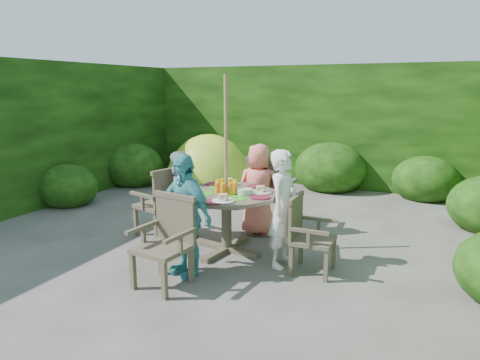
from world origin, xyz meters
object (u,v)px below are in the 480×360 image
at_px(parasol_pole, 226,166).
at_px(child_back, 259,189).
at_px(patio_table, 227,202).
at_px(garden_chair_back, 270,192).
at_px(child_right, 284,209).
at_px(garden_chair_front, 167,240).
at_px(child_front, 185,215).
at_px(child_left, 178,196).
at_px(garden_chair_right, 307,233).
at_px(dome_tent, 209,188).
at_px(garden_chair_left, 161,201).

bearing_deg(parasol_pole, child_back, 82.39).
bearing_deg(patio_table, parasol_pole, -174.80).
relative_size(garden_chair_back, child_back, 0.81).
bearing_deg(parasol_pole, child_right, -7.61).
height_order(garden_chair_back, garden_chair_front, garden_chair_back).
xyz_separation_m(parasol_pole, child_right, (0.79, -0.11, -0.42)).
bearing_deg(child_front, garden_chair_front, -79.31).
xyz_separation_m(garden_chair_back, child_back, (-0.05, -0.28, 0.09)).
distance_m(garden_chair_back, child_left, 1.36).
height_order(parasol_pole, garden_chair_right, parasol_pole).
height_order(garden_chair_front, child_right, child_right).
bearing_deg(child_front, parasol_pole, 101.04).
distance_m(garden_chair_front, child_back, 1.91).
xyz_separation_m(patio_table, garden_chair_back, (0.16, 1.08, -0.09)).
bearing_deg(child_right, dome_tent, 46.77).
distance_m(garden_chair_left, child_right, 1.91).
bearing_deg(parasol_pole, garden_chair_back, 81.54).
relative_size(garden_chair_right, garden_chair_back, 0.80).
relative_size(garden_chair_left, dome_tent, 0.40).
relative_size(garden_chair_front, child_front, 0.67).
bearing_deg(dome_tent, child_front, -83.31).
xyz_separation_m(patio_table, child_right, (0.79, -0.11, 0.04)).
bearing_deg(garden_chair_right, garden_chair_front, 125.50).
bearing_deg(garden_chair_left, child_right, 96.21).
bearing_deg(garden_chair_left, garden_chair_back, 140.53).
height_order(parasol_pole, dome_tent, parasol_pole).
height_order(parasol_pole, child_left, parasol_pole).
xyz_separation_m(child_front, dome_tent, (-1.83, 3.78, -0.68)).
height_order(garden_chair_left, child_right, child_right).
xyz_separation_m(garden_chair_right, child_right, (-0.30, 0.05, 0.24)).
bearing_deg(garden_chair_back, child_right, 115.64).
height_order(patio_table, garden_chair_back, garden_chair_back).
distance_m(garden_chair_front, child_front, 0.36).
distance_m(parasol_pole, garden_chair_right, 1.28).
bearing_deg(garden_chair_right, child_back, 44.79).
relative_size(garden_chair_front, child_left, 0.75).
height_order(garden_chair_front, child_front, child_front).
bearing_deg(child_back, garden_chair_right, 126.16).
xyz_separation_m(garden_chair_right, child_left, (-1.89, 0.26, 0.16)).
relative_size(child_right, child_front, 1.00).
xyz_separation_m(parasol_pole, garden_chair_left, (-1.09, 0.14, -0.60)).
bearing_deg(garden_chair_back, dome_tent, -44.91).
height_order(child_left, child_front, child_front).
distance_m(garden_chair_right, garden_chair_left, 2.20).
bearing_deg(garden_chair_left, dome_tent, -149.94).
distance_m(garden_chair_right, dome_tent, 4.39).
distance_m(parasol_pole, garden_chair_back, 1.22).
distance_m(garden_chair_left, garden_chair_back, 1.56).
relative_size(garden_chair_left, child_back, 0.73).
bearing_deg(dome_tent, garden_chair_back, -61.51).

